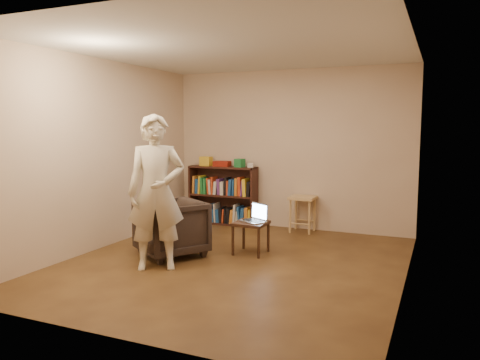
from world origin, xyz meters
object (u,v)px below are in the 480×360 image
at_px(armchair, 171,228).
at_px(bookshelf, 223,199).
at_px(side_table, 251,227).
at_px(laptop, 256,217).
at_px(person, 156,192).
at_px(stool, 303,203).

bearing_deg(armchair, bookshelf, 130.25).
distance_m(side_table, laptop, 0.15).
distance_m(armchair, person, 0.78).
distance_m(bookshelf, laptop, 1.96).
bearing_deg(bookshelf, stool, -2.55).
relative_size(laptop, person, 0.22).
xyz_separation_m(stool, armchair, (-1.19, -2.04, -0.10)).
bearing_deg(person, side_table, 22.64).
bearing_deg(person, stool, 36.95).
bearing_deg(stool, side_table, -100.14).
relative_size(stool, side_table, 1.34).
xyz_separation_m(armchair, laptop, (0.97, 0.56, 0.12)).
xyz_separation_m(bookshelf, armchair, (0.24, -2.10, -0.07)).
bearing_deg(bookshelf, person, -81.61).
xyz_separation_m(side_table, person, (-0.77, -1.05, 0.56)).
relative_size(stool, person, 0.31).
height_order(side_table, laptop, laptop).
height_order(stool, person, person).
bearing_deg(laptop, bookshelf, 156.55).
distance_m(stool, laptop, 1.49).
height_order(side_table, person, person).
distance_m(bookshelf, stool, 1.44).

